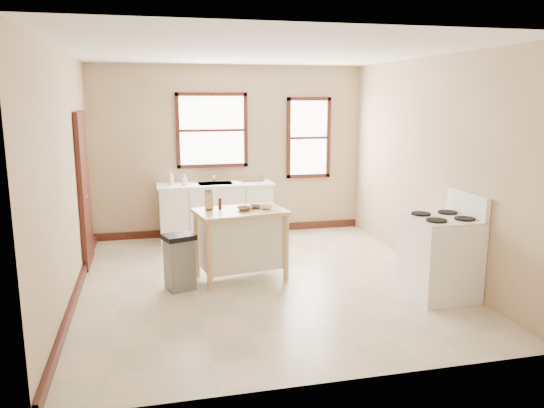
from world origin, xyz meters
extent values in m
plane|color=#BDB596|center=(0.00, 0.00, 0.00)|extent=(5.00, 5.00, 0.00)
plane|color=white|center=(0.00, 0.00, 2.80)|extent=(5.00, 5.00, 0.00)
cube|color=tan|center=(0.00, 2.50, 1.40)|extent=(4.50, 0.04, 2.80)
cube|color=tan|center=(-2.25, 0.00, 1.40)|extent=(0.04, 5.00, 2.80)
cube|color=tan|center=(2.25, 0.00, 1.40)|extent=(0.04, 5.00, 2.80)
cube|color=#38150F|center=(-2.21, 1.30, 1.05)|extent=(0.06, 0.90, 2.10)
cube|color=#38150F|center=(0.00, 2.47, 0.06)|extent=(4.50, 0.04, 0.12)
cube|color=#38150F|center=(-2.22, 0.00, 0.06)|extent=(0.04, 5.00, 0.12)
cylinder|color=silver|center=(-0.30, 2.38, 1.03)|extent=(0.03, 0.03, 0.22)
imported|color=#B2B2B2|center=(-1.00, 2.19, 1.03)|extent=(0.11, 0.11, 0.23)
imported|color=#B2B2B2|center=(-0.80, 2.11, 1.01)|extent=(0.09, 0.09, 0.17)
cylinder|color=#411C11|center=(-0.49, 0.27, 0.97)|extent=(0.05, 0.05, 0.15)
imported|color=brown|center=(-0.21, 0.13, 0.92)|extent=(0.24, 0.24, 0.04)
imported|color=brown|center=(-0.05, 0.23, 0.92)|extent=(0.22, 0.22, 0.04)
imported|color=silver|center=(0.09, 0.15, 0.92)|extent=(0.19, 0.19, 0.05)
camera|label=1|loc=(-1.36, -6.23, 2.28)|focal=35.00mm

